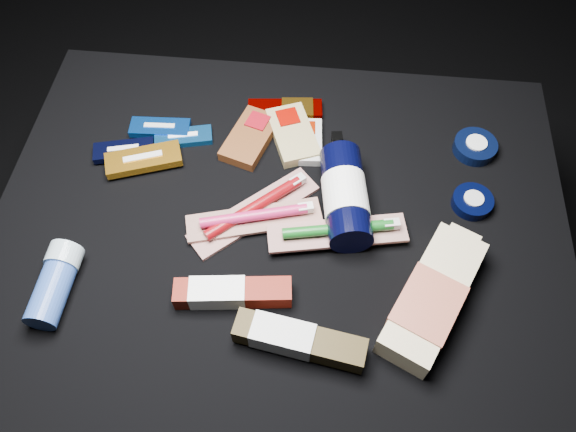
# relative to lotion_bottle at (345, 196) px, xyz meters

# --- Properties ---
(ground) EXTENTS (3.00, 3.00, 0.00)m
(ground) POSITION_rel_lotion_bottle_xyz_m (-0.11, -0.05, -0.44)
(ground) COLOR black
(ground) RESTS_ON ground
(cloth_table) EXTENTS (0.98, 0.78, 0.40)m
(cloth_table) POSITION_rel_lotion_bottle_xyz_m (-0.11, -0.05, -0.24)
(cloth_table) COLOR black
(cloth_table) RESTS_ON ground
(luna_bar_0) EXTENTS (0.11, 0.06, 0.01)m
(luna_bar_0) POSITION_rel_lotion_bottle_xyz_m (-0.30, 0.12, -0.03)
(luna_bar_0) COLOR #155BA4
(luna_bar_0) RESTS_ON cloth_table
(luna_bar_1) EXTENTS (0.11, 0.05, 0.01)m
(luna_bar_1) POSITION_rel_lotion_bottle_xyz_m (-0.35, 0.14, -0.03)
(luna_bar_1) COLOR #0C46A9
(luna_bar_1) RESTS_ON cloth_table
(luna_bar_2) EXTENTS (0.11, 0.07, 0.01)m
(luna_bar_2) POSITION_rel_lotion_bottle_xyz_m (-0.41, 0.08, -0.03)
(luna_bar_2) COLOR black
(luna_bar_2) RESTS_ON cloth_table
(luna_bar_3) EXTENTS (0.14, 0.09, 0.02)m
(luna_bar_3) POSITION_rel_lotion_bottle_xyz_m (-0.36, 0.06, -0.02)
(luna_bar_3) COLOR orange
(luna_bar_3) RESTS_ON cloth_table
(clif_bar_0) EXTENTS (0.11, 0.14, 0.02)m
(clif_bar_0) POSITION_rel_lotion_bottle_xyz_m (-0.18, 0.14, -0.03)
(clif_bar_0) COLOR brown
(clif_bar_0) RESTS_ON cloth_table
(clif_bar_1) EXTENTS (0.06, 0.11, 0.02)m
(clif_bar_1) POSITION_rel_lotion_bottle_xyz_m (-0.08, 0.14, -0.03)
(clif_bar_1) COLOR beige
(clif_bar_1) RESTS_ON cloth_table
(clif_bar_2) EXTENTS (0.11, 0.15, 0.02)m
(clif_bar_2) POSITION_rel_lotion_bottle_xyz_m (-0.10, 0.15, -0.03)
(clif_bar_2) COLOR tan
(clif_bar_2) RESTS_ON cloth_table
(power_bar) EXTENTS (0.15, 0.06, 0.02)m
(power_bar) POSITION_rel_lotion_bottle_xyz_m (-0.12, 0.21, -0.03)
(power_bar) COLOR #720100
(power_bar) RESTS_ON cloth_table
(lotion_bottle) EXTENTS (0.10, 0.24, 0.07)m
(lotion_bottle) POSITION_rel_lotion_bottle_xyz_m (0.00, 0.00, 0.00)
(lotion_bottle) COLOR black
(lotion_bottle) RESTS_ON cloth_table
(cream_tin_upper) EXTENTS (0.08, 0.08, 0.02)m
(cream_tin_upper) POSITION_rel_lotion_bottle_xyz_m (0.23, 0.15, -0.03)
(cream_tin_upper) COLOR black
(cream_tin_upper) RESTS_ON cloth_table
(cream_tin_lower) EXTENTS (0.07, 0.07, 0.02)m
(cream_tin_lower) POSITION_rel_lotion_bottle_xyz_m (0.22, 0.03, -0.03)
(cream_tin_lower) COLOR black
(cream_tin_lower) RESTS_ON cloth_table
(bodywash_bottle) EXTENTS (0.17, 0.25, 0.05)m
(bodywash_bottle) POSITION_rel_lotion_bottle_xyz_m (0.14, -0.17, -0.01)
(bodywash_bottle) COLOR beige
(bodywash_bottle) RESTS_ON cloth_table
(deodorant_stick) EXTENTS (0.06, 0.13, 0.05)m
(deodorant_stick) POSITION_rel_lotion_bottle_xyz_m (-0.44, -0.20, -0.01)
(deodorant_stick) COLOR #2B4C9A
(deodorant_stick) RESTS_ON cloth_table
(toothbrush_pack_0) EXTENTS (0.22, 0.20, 0.03)m
(toothbrush_pack_0) POSITION_rel_lotion_bottle_xyz_m (-0.15, -0.02, -0.03)
(toothbrush_pack_0) COLOR #B1ACA6
(toothbrush_pack_0) RESTS_ON cloth_table
(toothbrush_pack_1) EXTENTS (0.23, 0.11, 0.03)m
(toothbrush_pack_1) POSITION_rel_lotion_bottle_xyz_m (-0.15, -0.05, -0.02)
(toothbrush_pack_1) COLOR #A8A29C
(toothbrush_pack_1) RESTS_ON cloth_table
(toothbrush_pack_2) EXTENTS (0.24, 0.10, 0.03)m
(toothbrush_pack_2) POSITION_rel_lotion_bottle_xyz_m (-0.01, -0.06, -0.01)
(toothbrush_pack_2) COLOR #BAB1AD
(toothbrush_pack_2) RESTS_ON cloth_table
(toothpaste_carton_red) EXTENTS (0.18, 0.06, 0.04)m
(toothpaste_carton_red) POSITION_rel_lotion_bottle_xyz_m (-0.17, -0.19, -0.02)
(toothpaste_carton_red) COLOR maroon
(toothpaste_carton_red) RESTS_ON cloth_table
(toothpaste_carton_green) EXTENTS (0.20, 0.07, 0.04)m
(toothpaste_carton_green) POSITION_rel_lotion_bottle_xyz_m (-0.06, -0.25, -0.01)
(toothpaste_carton_green) COLOR #34280E
(toothpaste_carton_green) RESTS_ON cloth_table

